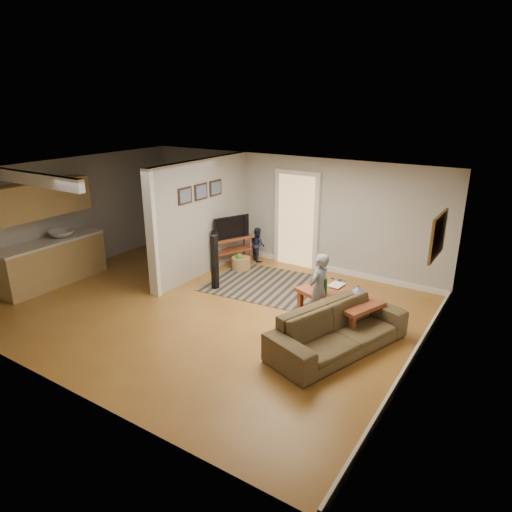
# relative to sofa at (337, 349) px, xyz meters

# --- Properties ---
(ground) EXTENTS (7.50, 7.50, 0.00)m
(ground) POSITION_rel_sofa_xyz_m (-2.64, 0.07, 0.00)
(ground) COLOR brown
(ground) RESTS_ON ground
(room_shell) EXTENTS (7.54, 6.02, 2.52)m
(room_shell) POSITION_rel_sofa_xyz_m (-3.71, 0.49, 1.46)
(room_shell) COLOR #AFADA7
(room_shell) RESTS_ON ground
(area_rug) EXTENTS (2.80, 2.17, 0.01)m
(area_rug) POSITION_rel_sofa_xyz_m (-2.15, 1.63, 0.01)
(area_rug) COLOR black
(area_rug) RESTS_ON ground
(sofa) EXTENTS (1.63, 2.51, 0.68)m
(sofa) POSITION_rel_sofa_xyz_m (0.00, 0.00, 0.00)
(sofa) COLOR #443522
(sofa) RESTS_ON ground
(coffee_table) EXTENTS (1.57, 1.23, 0.82)m
(coffee_table) POSITION_rel_sofa_xyz_m (-0.32, 0.81, 0.42)
(coffee_table) COLOR brown
(coffee_table) RESTS_ON ground
(tv_console) EXTENTS (0.83, 1.17, 0.95)m
(tv_console) POSITION_rel_sofa_xyz_m (-3.59, 2.11, 0.63)
(tv_console) COLOR brown
(tv_console) RESTS_ON ground
(speaker_left) EXTENTS (0.12, 0.12, 1.14)m
(speaker_left) POSITION_rel_sofa_xyz_m (-3.05, 0.86, 0.57)
(speaker_left) COLOR black
(speaker_left) RESTS_ON ground
(speaker_right) EXTENTS (0.12, 0.12, 0.97)m
(speaker_right) POSITION_rel_sofa_xyz_m (-3.64, 1.63, 0.48)
(speaker_right) COLOR black
(speaker_right) RESTS_ON ground
(toy_basket) EXTENTS (0.43, 0.43, 0.38)m
(toy_basket) POSITION_rel_sofa_xyz_m (-3.24, 2.07, 0.16)
(toy_basket) COLOR olive
(toy_basket) RESTS_ON ground
(child) EXTENTS (0.35, 0.50, 1.29)m
(child) POSITION_rel_sofa_xyz_m (-0.62, 0.58, 0.00)
(child) COLOR gray
(child) RESTS_ON ground
(toddler) EXTENTS (0.50, 0.47, 0.81)m
(toddler) POSITION_rel_sofa_xyz_m (-3.24, 2.77, 0.00)
(toddler) COLOR #1C213B
(toddler) RESTS_ON ground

